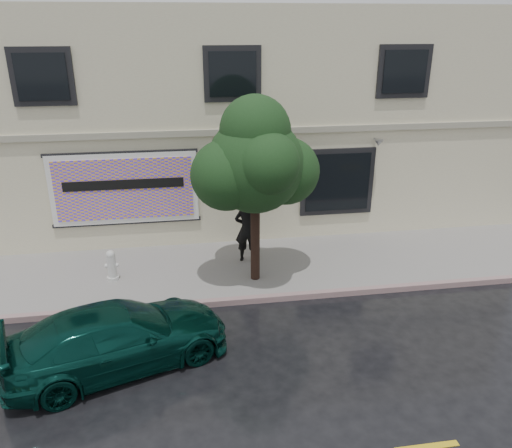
{
  "coord_description": "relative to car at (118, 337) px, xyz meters",
  "views": [
    {
      "loc": [
        -1.55,
        -9.24,
        6.49
      ],
      "look_at": [
        0.23,
        2.2,
        1.83
      ],
      "focal_mm": 35.0,
      "sensor_mm": 36.0,
      "label": 1
    }
  ],
  "objects": [
    {
      "name": "ground",
      "position": [
        3.0,
        0.5,
        -0.65
      ],
      "size": [
        90.0,
        90.0,
        0.0
      ],
      "primitive_type": "plane",
      "color": "black",
      "rests_on": "ground"
    },
    {
      "name": "sidewalk",
      "position": [
        3.0,
        3.75,
        -0.58
      ],
      "size": [
        20.0,
        3.5,
        0.15
      ],
      "primitive_type": "cube",
      "color": "gray",
      "rests_on": "ground"
    },
    {
      "name": "curb",
      "position": [
        3.0,
        2.0,
        -0.58
      ],
      "size": [
        20.0,
        0.18,
        0.16
      ],
      "primitive_type": "cube",
      "color": "gray",
      "rests_on": "ground"
    },
    {
      "name": "building",
      "position": [
        3.0,
        9.5,
        2.85
      ],
      "size": [
        20.0,
        8.12,
        7.0
      ],
      "color": "beige",
      "rests_on": "ground"
    },
    {
      "name": "billboard",
      "position": [
        -0.2,
        5.42,
        1.4
      ],
      "size": [
        4.3,
        0.16,
        2.2
      ],
      "color": "white",
      "rests_on": "ground"
    },
    {
      "name": "car",
      "position": [
        0.0,
        0.0,
        0.0
      ],
      "size": [
        4.87,
        3.34,
        1.3
      ],
      "primitive_type": "imported",
      "rotation": [
        0.0,
        0.0,
        1.91
      ],
      "color": "#08322B",
      "rests_on": "ground"
    },
    {
      "name": "pedestrian",
      "position": [
        3.19,
        4.09,
        0.46
      ],
      "size": [
        0.8,
        0.63,
        1.91
      ],
      "primitive_type": "imported",
      "rotation": [
        0.0,
        0.0,
        2.87
      ],
      "color": "black",
      "rests_on": "sidewalk"
    },
    {
      "name": "umbrella",
      "position": [
        3.19,
        4.09,
        1.73
      ],
      "size": [
        1.1,
        1.1,
        0.63
      ],
      "primitive_type": "imported",
      "rotation": [
        0.0,
        0.0,
        0.36
      ],
      "color": "black",
      "rests_on": "pedestrian"
    },
    {
      "name": "street_tree",
      "position": [
        3.25,
        2.99,
        2.61
      ],
      "size": [
        2.4,
        2.4,
        4.33
      ],
      "color": "black",
      "rests_on": "sidewalk"
    },
    {
      "name": "fire_hydrant",
      "position": [
        -0.51,
        3.5,
        -0.09
      ],
      "size": [
        0.34,
        0.32,
        0.84
      ],
      "rotation": [
        0.0,
        0.0,
        -0.17
      ],
      "color": "silver",
      "rests_on": "sidewalk"
    }
  ]
}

